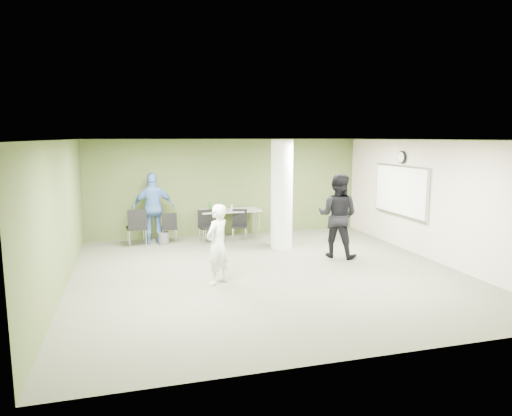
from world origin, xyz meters
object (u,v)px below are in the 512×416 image
object	(u,v)px
folding_table	(230,211)
man_black	(338,216)
man_blue	(154,208)
chair_back_left	(137,225)
woman_white	(217,244)

from	to	relation	value
folding_table	man_black	size ratio (longest dim) A/B	0.85
folding_table	man_blue	bearing A→B (deg)	-175.92
chair_back_left	woman_white	world-z (taller)	woman_white
folding_table	man_black	bearing A→B (deg)	-53.32
man_black	man_blue	world-z (taller)	man_black
chair_back_left	man_black	size ratio (longest dim) A/B	0.50
chair_back_left	man_blue	world-z (taller)	man_blue
chair_back_left	woman_white	xyz separation A→B (m)	(1.47, -3.55, 0.20)
chair_back_left	folding_table	bearing A→B (deg)	-176.50
man_black	chair_back_left	bearing A→B (deg)	13.44
folding_table	chair_back_left	xyz separation A→B (m)	(-2.58, -0.45, -0.17)
chair_back_left	man_black	distance (m)	5.17
chair_back_left	man_blue	xyz separation A→B (m)	(0.45, 0.30, 0.37)
folding_table	man_blue	xyz separation A→B (m)	(-2.13, -0.15, 0.20)
folding_table	woman_white	distance (m)	4.14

